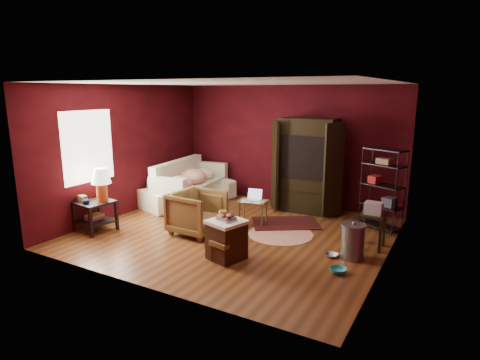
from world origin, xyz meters
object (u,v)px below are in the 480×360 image
(armchair, at_px, (197,210))
(side_table, at_px, (98,194))
(laptop_desk, at_px, (253,203))
(tv_armoire, at_px, (307,164))
(hamper, at_px, (226,239))
(wire_shelving, at_px, (383,186))
(sofa, at_px, (189,185))

(armchair, height_order, side_table, side_table)
(armchair, bearing_deg, laptop_desk, -29.58)
(tv_armoire, bearing_deg, laptop_desk, -118.09)
(laptop_desk, bearing_deg, hamper, -84.78)
(tv_armoire, xyz_separation_m, wire_shelving, (1.72, -0.48, -0.21))
(armchair, relative_size, hamper, 1.21)
(sofa, height_order, wire_shelving, wire_shelving)
(side_table, bearing_deg, laptop_desk, 38.15)
(side_table, distance_m, tv_armoire, 4.41)
(sofa, bearing_deg, wire_shelving, -68.42)
(hamper, height_order, laptop_desk, hamper)
(sofa, distance_m, hamper, 3.41)
(hamper, bearing_deg, laptop_desk, 104.38)
(tv_armoire, bearing_deg, sofa, -165.73)
(armchair, distance_m, tv_armoire, 2.79)
(side_table, height_order, laptop_desk, side_table)
(side_table, height_order, wire_shelving, wire_shelving)
(side_table, distance_m, wire_shelving, 5.47)
(sofa, relative_size, side_table, 1.85)
(armchair, distance_m, wire_shelving, 3.59)
(sofa, height_order, tv_armoire, tv_armoire)
(side_table, xyz_separation_m, laptop_desk, (2.37, 1.87, -0.31))
(side_table, relative_size, hamper, 1.66)
(hamper, xyz_separation_m, wire_shelving, (1.90, 2.67, 0.54))
(sofa, distance_m, tv_armoire, 2.85)
(laptop_desk, height_order, tv_armoire, tv_armoire)
(sofa, distance_m, wire_shelving, 4.41)
(armchair, distance_m, hamper, 1.35)
(armchair, xyz_separation_m, laptop_desk, (0.65, 1.05, -0.02))
(hamper, bearing_deg, tv_armoire, 86.74)
(tv_armoire, relative_size, wire_shelving, 1.30)
(wire_shelving, bearing_deg, armchair, -124.12)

